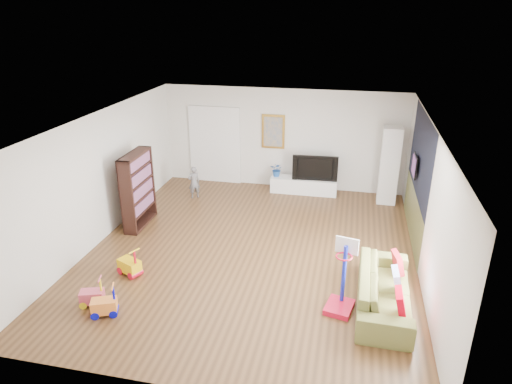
% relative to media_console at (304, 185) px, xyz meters
% --- Properties ---
extents(floor, '(6.50, 7.50, 0.00)m').
position_rel_media_console_xyz_m(floor, '(-0.66, -3.38, -0.21)').
color(floor, brown).
rests_on(floor, ground).
extents(ceiling, '(6.50, 7.50, 0.00)m').
position_rel_media_console_xyz_m(ceiling, '(-0.66, -3.38, 2.49)').
color(ceiling, white).
rests_on(ceiling, ground).
extents(wall_back, '(6.50, 0.00, 2.70)m').
position_rel_media_console_xyz_m(wall_back, '(-0.66, 0.37, 1.14)').
color(wall_back, silver).
rests_on(wall_back, ground).
extents(wall_front, '(6.50, 0.00, 2.70)m').
position_rel_media_console_xyz_m(wall_front, '(-0.66, -7.13, 1.14)').
color(wall_front, silver).
rests_on(wall_front, ground).
extents(wall_left, '(0.00, 7.50, 2.70)m').
position_rel_media_console_xyz_m(wall_left, '(-3.91, -3.38, 1.14)').
color(wall_left, silver).
rests_on(wall_left, ground).
extents(wall_right, '(0.00, 7.50, 2.70)m').
position_rel_media_console_xyz_m(wall_right, '(2.59, -3.38, 1.14)').
color(wall_right, silver).
rests_on(wall_right, ground).
extents(navy_accent, '(0.01, 3.20, 1.70)m').
position_rel_media_console_xyz_m(navy_accent, '(2.57, -1.98, 1.64)').
color(navy_accent, black).
rests_on(navy_accent, wall_right).
extents(olive_wainscot, '(0.01, 3.20, 1.00)m').
position_rel_media_console_xyz_m(olive_wainscot, '(2.57, -1.98, 0.29)').
color(olive_wainscot, brown).
rests_on(olive_wainscot, wall_right).
extents(doorway, '(1.45, 0.06, 2.10)m').
position_rel_media_console_xyz_m(doorway, '(-2.56, 0.33, 0.84)').
color(doorway, white).
rests_on(doorway, ground).
extents(painting_back, '(0.62, 0.06, 0.92)m').
position_rel_media_console_xyz_m(painting_back, '(-0.91, 0.33, 1.34)').
color(painting_back, gold).
rests_on(painting_back, wall_back).
extents(artwork_right, '(0.04, 0.56, 0.46)m').
position_rel_media_console_xyz_m(artwork_right, '(2.51, -1.78, 1.34)').
color(artwork_right, '#7F3F8C').
rests_on(artwork_right, wall_right).
extents(media_console, '(1.76, 0.46, 0.41)m').
position_rel_media_console_xyz_m(media_console, '(0.00, 0.00, 0.00)').
color(media_console, white).
rests_on(media_console, ground).
extents(tall_cabinet, '(0.46, 0.46, 1.96)m').
position_rel_media_console_xyz_m(tall_cabinet, '(2.13, -0.17, 0.78)').
color(tall_cabinet, white).
rests_on(tall_cabinet, ground).
extents(bookshelf, '(0.33, 1.17, 1.70)m').
position_rel_media_console_xyz_m(bookshelf, '(-3.44, -2.70, 0.65)').
color(bookshelf, black).
rests_on(bookshelf, ground).
extents(sofa, '(0.90, 2.20, 0.64)m').
position_rel_media_console_xyz_m(sofa, '(1.90, -4.71, 0.11)').
color(sofa, olive).
rests_on(sofa, ground).
extents(basketball_hoop, '(0.53, 0.61, 1.26)m').
position_rel_media_console_xyz_m(basketball_hoop, '(1.19, -4.97, 0.42)').
color(basketball_hoop, red).
rests_on(basketball_hoop, ground).
extents(ride_on_yellow, '(0.50, 0.41, 0.57)m').
position_rel_media_console_xyz_m(ride_on_yellow, '(-2.70, -4.72, 0.08)').
color(ride_on_yellow, '#EDB70C').
rests_on(ride_on_yellow, ground).
extents(ride_on_orange, '(0.46, 0.38, 0.53)m').
position_rel_media_console_xyz_m(ride_on_orange, '(-2.54, -5.92, 0.06)').
color(ride_on_orange, orange).
rests_on(ride_on_orange, ground).
extents(ride_on_pink, '(0.44, 0.34, 0.51)m').
position_rel_media_console_xyz_m(ride_on_pink, '(-2.87, -5.73, 0.05)').
color(ride_on_pink, '#CE475F').
rests_on(ride_on_pink, ground).
extents(child, '(0.37, 0.35, 0.85)m').
position_rel_media_console_xyz_m(child, '(-2.75, -0.95, 0.22)').
color(child, slate).
rests_on(child, ground).
extents(tv, '(1.19, 0.23, 0.68)m').
position_rel_media_console_xyz_m(tv, '(0.28, 0.01, 0.55)').
color(tv, black).
rests_on(tv, media_console).
extents(vase_plant, '(0.40, 0.37, 0.38)m').
position_rel_media_console_xyz_m(vase_plant, '(-0.73, 0.00, 0.40)').
color(vase_plant, '#1F4D97').
rests_on(vase_plant, media_console).
extents(pillow_left, '(0.11, 0.39, 0.39)m').
position_rel_media_console_xyz_m(pillow_left, '(2.09, -5.30, 0.30)').
color(pillow_left, red).
rests_on(pillow_left, sofa).
extents(pillow_center, '(0.12, 0.40, 0.40)m').
position_rel_media_console_xyz_m(pillow_center, '(2.08, -4.69, 0.30)').
color(pillow_center, silver).
rests_on(pillow_center, sofa).
extents(pillow_right, '(0.18, 0.38, 0.37)m').
position_rel_media_console_xyz_m(pillow_right, '(2.13, -4.09, 0.30)').
color(pillow_right, '#A91B26').
rests_on(pillow_right, sofa).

